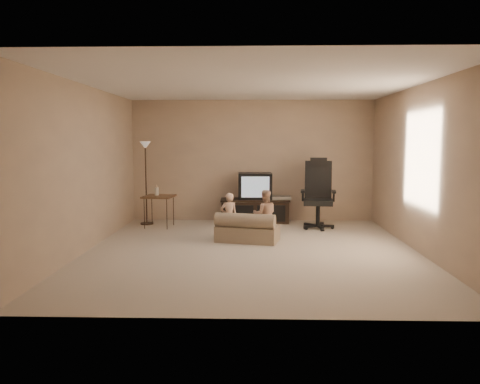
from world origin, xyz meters
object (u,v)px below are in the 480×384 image
(tv_stand, at_px, (255,202))
(side_table, at_px, (159,197))
(child_sofa, at_px, (247,230))
(toddler_left, at_px, (229,216))
(floor_lamp, at_px, (146,164))
(toddler_right, at_px, (265,214))
(office_chair, at_px, (318,203))

(tv_stand, distance_m, side_table, 1.96)
(child_sofa, bearing_deg, toddler_left, 169.37)
(tv_stand, distance_m, floor_lamp, 2.33)
(tv_stand, xyz_separation_m, toddler_right, (0.16, -1.58, -0.00))
(side_table, height_order, toddler_left, side_table)
(child_sofa, bearing_deg, toddler_right, 56.07)
(tv_stand, bearing_deg, child_sofa, -95.94)
(side_table, relative_size, toddler_left, 1.04)
(floor_lamp, relative_size, toddler_left, 2.08)
(tv_stand, bearing_deg, toddler_right, -85.81)
(tv_stand, xyz_separation_m, office_chair, (1.20, -0.58, 0.06))
(toddler_left, bearing_deg, office_chair, -161.27)
(side_table, distance_m, floor_lamp, 0.75)
(tv_stand, height_order, floor_lamp, floor_lamp)
(office_chair, relative_size, floor_lamp, 0.81)
(side_table, bearing_deg, office_chair, -0.11)
(toddler_right, bearing_deg, side_table, -30.15)
(side_table, relative_size, floor_lamp, 0.50)
(office_chair, distance_m, child_sofa, 1.87)
(side_table, height_order, toddler_right, toddler_right)
(tv_stand, relative_size, toddler_left, 1.80)
(child_sofa, height_order, toddler_left, toddler_left)
(side_table, distance_m, toddler_left, 1.83)
(tv_stand, bearing_deg, office_chair, -27.52)
(side_table, bearing_deg, toddler_right, -26.35)
(child_sofa, bearing_deg, floor_lamp, 155.64)
(tv_stand, xyz_separation_m, floor_lamp, (-2.17, -0.29, 0.79))
(tv_stand, height_order, side_table, tv_stand)
(side_table, bearing_deg, floor_lamp, 136.43)
(tv_stand, relative_size, toddler_right, 1.71)
(floor_lamp, xyz_separation_m, toddler_right, (2.33, -1.30, -0.79))
(office_chair, relative_size, toddler_left, 1.69)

